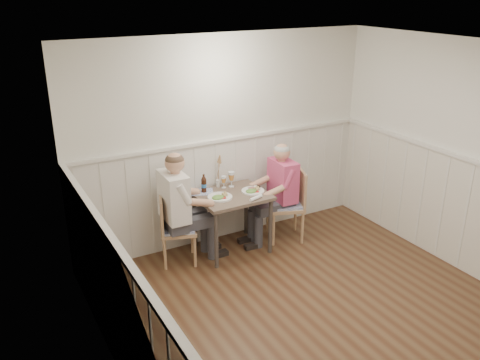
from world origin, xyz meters
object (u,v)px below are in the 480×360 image
at_px(grass_vase, 218,172).
at_px(beer_bottle, 204,184).
at_px(dining_table, 232,202).
at_px(chair_right, 290,202).
at_px(man_in_pink, 280,199).
at_px(diner_cream, 178,218).
at_px(chair_left, 173,226).

bearing_deg(grass_vase, beer_bottle, -161.12).
bearing_deg(dining_table, chair_right, -5.33).
relative_size(chair_right, man_in_pink, 0.71).
bearing_deg(diner_cream, chair_left, 138.49).
xyz_separation_m(chair_left, grass_vase, (0.70, 0.22, 0.48)).
distance_m(chair_left, grass_vase, 0.88).
distance_m(chair_right, diner_cream, 1.50).
relative_size(dining_table, chair_right, 0.90).
xyz_separation_m(dining_table, diner_cream, (-0.69, 0.03, -0.06)).
relative_size(dining_table, beer_bottle, 3.62).
xyz_separation_m(diner_cream, beer_bottle, (0.42, 0.19, 0.27)).
bearing_deg(grass_vase, man_in_pink, -24.20).
bearing_deg(chair_right, beer_bottle, 164.92).
bearing_deg(beer_bottle, grass_vase, 18.88).
distance_m(chair_left, beer_bottle, 0.63).
xyz_separation_m(chair_right, chair_left, (-1.54, 0.14, -0.04)).
relative_size(beer_bottle, grass_vase, 0.53).
bearing_deg(beer_bottle, chair_left, -162.99).
bearing_deg(diner_cream, dining_table, -2.11).
bearing_deg(beer_bottle, diner_cream, -155.99).
bearing_deg(chair_right, man_in_pink, 160.74).
bearing_deg(diner_cream, grass_vase, 22.26).
height_order(chair_right, chair_left, chair_right).
distance_m(chair_right, beer_bottle, 1.16).
distance_m(dining_table, diner_cream, 0.70).
xyz_separation_m(dining_table, chair_right, (0.80, -0.07, -0.14)).
bearing_deg(man_in_pink, beer_bottle, 165.50).
xyz_separation_m(diner_cream, grass_vase, (0.65, 0.27, 0.36)).
xyz_separation_m(chair_right, diner_cream, (-1.49, 0.10, 0.08)).
relative_size(diner_cream, grass_vase, 3.23).
distance_m(chair_left, diner_cream, 0.14).
bearing_deg(dining_table, chair_left, 174.66).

